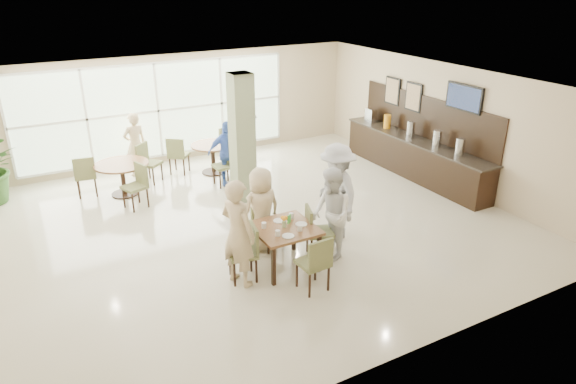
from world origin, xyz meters
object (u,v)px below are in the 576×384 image
main_table (284,232)px  teen_right (331,214)px  round_table_left (122,170)px  teen_left (238,233)px  adult_b (247,135)px  teen_standing (337,192)px  teen_far (261,209)px  buffet_counter (414,154)px  round_table_right (213,151)px  adult_standing (135,145)px  adult_a (227,153)px

main_table → teen_right: (0.88, -0.09, 0.16)m
round_table_left → teen_right: (2.58, -4.60, 0.23)m
teen_left → adult_b: (2.39, 4.87, -0.04)m
round_table_left → teen_standing: teen_standing is taller
teen_far → teen_right: size_ratio=0.94×
teen_left → teen_right: 1.75m
round_table_left → buffet_counter: size_ratio=0.25×
main_table → teen_left: (-0.87, -0.08, 0.24)m
round_table_right → adult_standing: (-1.71, 0.75, 0.23)m
adult_a → adult_standing: adult_standing is taller
buffet_counter → teen_standing: buffet_counter is taller
teen_far → main_table: bearing=86.9°
teen_left → teen_far: size_ratio=1.16×
teen_left → adult_a: size_ratio=1.17×
buffet_counter → teen_right: 4.66m
teen_standing → adult_a: size_ratio=1.20×
teen_left → adult_b: teen_left is taller
adult_standing → main_table: bearing=91.3°
teen_right → adult_b: (0.65, 4.87, 0.04)m
round_table_left → teen_far: bearing=-66.2°
main_table → teen_right: teen_right is taller
teen_far → adult_b: bearing=-118.0°
round_table_left → adult_b: size_ratio=0.69×
teen_left → adult_a: 4.32m
buffet_counter → adult_b: size_ratio=2.73×
round_table_right → adult_a: adult_a is taller
round_table_right → buffet_counter: buffet_counter is taller
adult_a → teen_standing: bearing=-62.8°
round_table_left → round_table_right: (2.29, 0.34, -0.02)m
round_table_left → teen_left: bearing=-79.7°
main_table → teen_standing: teen_standing is taller
adult_standing → teen_left: bearing=82.5°
main_table → round_table_left: 4.82m
round_table_right → teen_left: size_ratio=0.60×
round_table_left → teen_standing: size_ratio=0.65×
teen_left → main_table: bearing=-107.0°
buffet_counter → adult_standing: 6.87m
round_table_right → buffet_counter: (4.29, -2.58, -0.02)m
buffet_counter → teen_standing: bearing=-153.2°
teen_left → adult_a: bearing=-42.8°
adult_a → adult_b: adult_b is taller
teen_far → teen_standing: (1.43, -0.26, 0.15)m
round_table_left → teen_standing: bearing=-52.4°
main_table → adult_standing: (-1.12, 5.60, 0.13)m
teen_right → adult_b: 4.92m
teen_far → adult_a: 3.27m
round_table_right → round_table_left: bearing=-171.7°
teen_left → teen_right: size_ratio=1.09×
main_table → adult_b: size_ratio=0.59×
adult_b → main_table: bearing=2.8°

